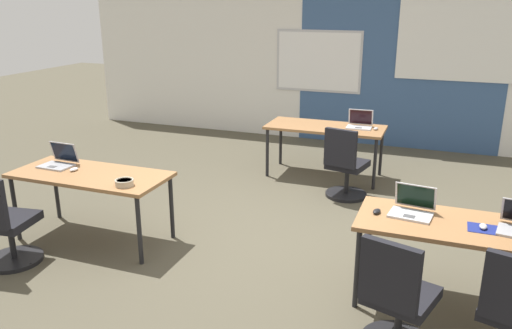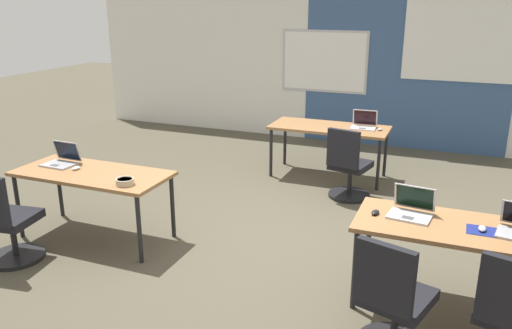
{
  "view_description": "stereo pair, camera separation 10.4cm",
  "coord_description": "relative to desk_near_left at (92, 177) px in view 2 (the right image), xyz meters",
  "views": [
    {
      "loc": [
        1.54,
        -4.59,
        2.4
      ],
      "look_at": [
        -0.09,
        -0.28,
        0.9
      ],
      "focal_mm": 36.17,
      "sensor_mm": 36.0,
      "label": 1
    },
    {
      "loc": [
        1.64,
        -4.55,
        2.4
      ],
      "look_at": [
        -0.09,
        -0.28,
        0.9
      ],
      "focal_mm": 36.17,
      "sensor_mm": 36.0,
      "label": 2
    }
  ],
  "objects": [
    {
      "name": "mousepad_near_right_end",
      "position": [
        3.65,
        -0.03,
        0.06
      ],
      "size": [
        0.22,
        0.19,
        0.0
      ],
      "color": "navy",
      "rests_on": "desk_near_right"
    },
    {
      "name": "desk_near_right",
      "position": [
        3.5,
        0.0,
        0.0
      ],
      "size": [
        1.6,
        0.7,
        0.72
      ],
      "color": "olive",
      "rests_on": "ground"
    },
    {
      "name": "chair_near_right_inner",
      "position": [
        3.11,
        -0.77,
        -0.28
      ],
      "size": [
        0.55,
        0.6,
        0.92
      ],
      "rotation": [
        0.0,
        0.0,
        2.85
      ],
      "color": "black",
      "rests_on": "ground"
    },
    {
      "name": "mouse_near_left_end",
      "position": [
        -0.2,
        -0.0,
        0.08
      ],
      "size": [
        0.07,
        0.11,
        0.03
      ],
      "color": "silver",
      "rests_on": "desk_near_left"
    },
    {
      "name": "desk_near_left",
      "position": [
        0.0,
        0.0,
        0.0
      ],
      "size": [
        1.6,
        0.7,
        0.72
      ],
      "color": "olive",
      "rests_on": "ground"
    },
    {
      "name": "chair_near_left_end",
      "position": [
        -0.41,
        -0.76,
        -0.28
      ],
      "size": [
        0.52,
        0.57,
        0.92
      ],
      "rotation": [
        0.0,
        0.0,
        3.28
      ],
      "color": "black",
      "rests_on": "ground"
    },
    {
      "name": "mouse_near_right_inner",
      "position": [
        2.84,
        -0.01,
        0.08
      ],
      "size": [
        0.07,
        0.11,
        0.03
      ],
      "color": "black",
      "rests_on": "desk_near_right"
    },
    {
      "name": "desk_far_center",
      "position": [
        1.75,
        2.8,
        0.0
      ],
      "size": [
        1.6,
        0.7,
        0.72
      ],
      "color": "olive",
      "rests_on": "ground"
    },
    {
      "name": "snack_bowl",
      "position": [
        0.54,
        -0.19,
        0.1
      ],
      "size": [
        0.18,
        0.18,
        0.06
      ],
      "color": "tan",
      "rests_on": "desk_near_left"
    },
    {
      "name": "laptop_near_left_end",
      "position": [
        -0.46,
        0.09,
        0.11
      ],
      "size": [
        0.34,
        0.3,
        0.23
      ],
      "rotation": [
        0.0,
        0.0,
        -0.04
      ],
      "color": "#9E9EA3",
      "rests_on": "desk_near_left"
    },
    {
      "name": "ground_plane",
      "position": [
        1.75,
        0.6,
        -0.66
      ],
      "size": [
        24.0,
        24.0,
        0.0
      ],
      "color": "#4C4738"
    },
    {
      "name": "back_wall_assembly",
      "position": [
        1.78,
        4.8,
        0.75
      ],
      "size": [
        10.0,
        0.27,
        2.8
      ],
      "color": "silver",
      "rests_on": "ground"
    },
    {
      "name": "chair_far_right",
      "position": [
        2.19,
        2.06,
        -0.28
      ],
      "size": [
        0.52,
        0.58,
        0.92
      ],
      "rotation": [
        0.0,
        0.0,
        2.93
      ],
      "color": "black",
      "rests_on": "ground"
    },
    {
      "name": "chair_near_right_end",
      "position": [
        3.86,
        -0.69,
        -0.28
      ],
      "size": [
        0.55,
        0.6,
        0.92
      ],
      "rotation": [
        0.0,
        0.0,
        2.85
      ],
      "color": "black",
      "rests_on": "ground"
    },
    {
      "name": "laptop_far_right",
      "position": [
        2.2,
        2.88,
        0.11
      ],
      "size": [
        0.34,
        0.29,
        0.23
      ],
      "rotation": [
        0.0,
        0.0,
        0.04
      ],
      "color": "silver",
      "rests_on": "desk_far_center"
    },
    {
      "name": "mouse_far_right",
      "position": [
        2.43,
        2.83,
        0.08
      ],
      "size": [
        0.07,
        0.11,
        0.03
      ],
      "color": "#B2B2B7",
      "rests_on": "desk_far_center"
    },
    {
      "name": "mouse_near_right_end",
      "position": [
        3.65,
        -0.03,
        0.08
      ],
      "size": [
        0.06,
        0.1,
        0.03
      ],
      "color": "#B2B2B7",
      "rests_on": "mousepad_near_right_end"
    },
    {
      "name": "laptop_near_right_inner",
      "position": [
        3.11,
        0.08,
        0.11
      ],
      "size": [
        0.36,
        0.33,
        0.23
      ],
      "rotation": [
        0.0,
        0.0,
        -0.13
      ],
      "color": "#B7B7BC",
      "rests_on": "desk_near_right"
    }
  ]
}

